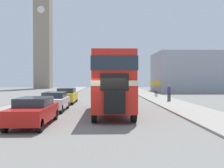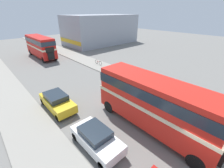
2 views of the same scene
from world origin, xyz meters
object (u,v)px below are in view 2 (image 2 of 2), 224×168
Objects in this scene: bus_distant at (40,45)px; car_parked_far at (57,101)px; bicycle_on_pavement at (98,62)px; car_parked_mid at (96,138)px; pedestrian_walking at (128,69)px; double_decker_bus at (154,101)px.

car_parked_far is at bearing -105.77° from bus_distant.
bus_distant reaches higher than car_parked_far.
car_parked_mid is at bearing -128.14° from bicycle_on_pavement.
car_parked_mid is at bearing -89.94° from car_parked_far.
car_parked_far is at bearing -175.70° from pedestrian_walking.
double_decker_bus is 5.74× the size of pedestrian_walking.
car_parked_mid reaches higher than bicycle_on_pavement.
pedestrian_walking is at bearing 32.88° from car_parked_mid.
bicycle_on_pavement is (10.70, 13.63, -0.27)m from car_parked_mid.
car_parked_far is 2.47× the size of bicycle_on_pavement.
pedestrian_walking is at bearing -73.45° from bus_distant.
pedestrian_walking is 0.96× the size of bicycle_on_pavement.
car_parked_mid is 6.11m from car_parked_far.
bus_distant is 25.60m from car_parked_mid.
pedestrian_walking is (6.29, 8.26, -1.38)m from double_decker_bus.
pedestrian_walking is at bearing -90.08° from bicycle_on_pavement.
pedestrian_walking is at bearing 52.72° from double_decker_bus.
pedestrian_walking is (10.69, 6.91, 0.32)m from car_parked_mid.
bicycle_on_pavement is at bearing 51.86° from car_parked_mid.
pedestrian_walking is (5.37, -18.07, -1.36)m from bus_distant.
bus_distant reaches higher than pedestrian_walking.
pedestrian_walking reaches higher than car_parked_far.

